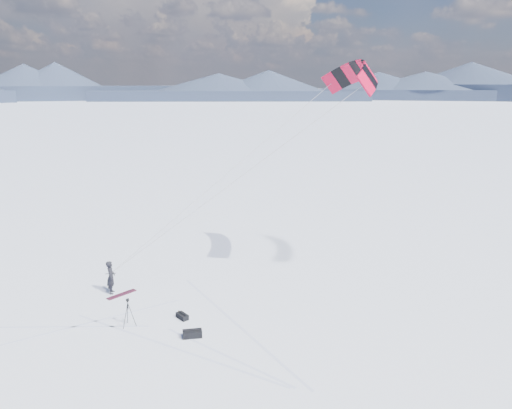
{
  "coord_description": "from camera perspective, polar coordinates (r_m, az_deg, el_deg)",
  "views": [
    {
      "loc": [
        5.52,
        -21.9,
        10.91
      ],
      "look_at": [
        7.0,
        3.97,
        4.55
      ],
      "focal_mm": 35.0,
      "sensor_mm": 36.0,
      "label": 1
    }
  ],
  "objects": [
    {
      "name": "gear_bag_a",
      "position": [
        22.81,
        -7.29,
        -14.43
      ],
      "size": [
        0.88,
        0.5,
        0.38
      ],
      "rotation": [
        0.0,
        0.0,
        0.13
      ],
      "color": "black",
      "rests_on": "ground"
    },
    {
      "name": "snowboard",
      "position": [
        27.67,
        -15.11,
        -9.89
      ],
      "size": [
        1.39,
        1.39,
        0.04
      ],
      "primitive_type": "cube",
      "rotation": [
        0.0,
        0.0,
        0.78
      ],
      "color": "maroon",
      "rests_on": "ground"
    },
    {
      "name": "snowkiter",
      "position": [
        28.04,
        -16.13,
        -9.68
      ],
      "size": [
        0.49,
        0.69,
        1.79
      ],
      "primitive_type": "imported",
      "rotation": [
        0.0,
        0.0,
        1.67
      ],
      "color": "black",
      "rests_on": "ground"
    },
    {
      "name": "horizon_hills",
      "position": [
        23.36,
        -16.82,
        -1.65
      ],
      "size": [
        704.0,
        704.0,
        10.99
      ],
      "color": "#1C2536",
      "rests_on": "ground"
    },
    {
      "name": "ground",
      "position": [
        25.08,
        -16.03,
        -12.57
      ],
      "size": [
        1800.0,
        1800.0,
        0.0
      ],
      "primitive_type": "plane",
      "color": "white"
    },
    {
      "name": "power_kite",
      "position": [
        27.45,
        11.19,
        14.07
      ],
      "size": [
        14.19,
        5.63,
        10.98
      ],
      "color": "red",
      "rests_on": "ground"
    },
    {
      "name": "gear_bag_b",
      "position": [
        24.47,
        -8.42,
        -12.5
      ],
      "size": [
        0.66,
        0.73,
        0.31
      ],
      "rotation": [
        0.0,
        0.0,
        -0.93
      ],
      "color": "black",
      "rests_on": "ground"
    },
    {
      "name": "tripod",
      "position": [
        23.98,
        -14.42,
        -11.45
      ],
      "size": [
        0.58,
        0.62,
        1.34
      ],
      "rotation": [
        0.0,
        0.0,
        -0.12
      ],
      "color": "black",
      "rests_on": "ground"
    },
    {
      "name": "snow_tracks",
      "position": [
        25.16,
        -19.47,
        -12.75
      ],
      "size": [
        13.93,
        10.25,
        0.01
      ],
      "color": "silver",
      "rests_on": "ground"
    }
  ]
}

